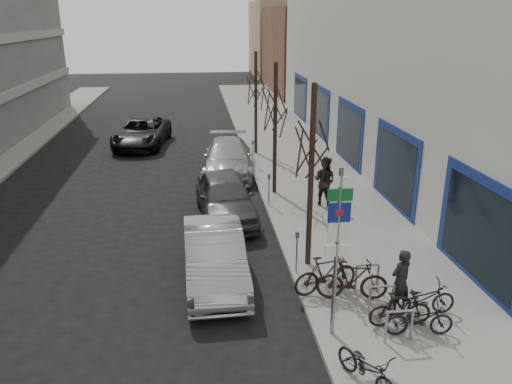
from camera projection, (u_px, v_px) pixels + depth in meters
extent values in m
plane|color=black|center=(230.00, 346.00, 11.46)|extent=(120.00, 120.00, 0.00)
cube|color=slate|center=(318.00, 192.00, 21.31)|extent=(5.00, 70.00, 0.15)
cube|color=brown|center=(332.00, 50.00, 49.06)|extent=(12.00, 14.00, 8.00)
cube|color=#937A5B|center=(305.00, 39.00, 62.99)|extent=(13.00, 12.00, 9.00)
cylinder|color=gray|center=(336.00, 258.00, 11.04)|extent=(0.10, 0.10, 4.20)
cube|color=white|center=(341.00, 181.00, 10.41)|extent=(0.35, 0.03, 0.22)
cube|color=#0C5926|center=(340.00, 195.00, 10.51)|extent=(0.55, 0.03, 0.28)
cube|color=navy|center=(339.00, 213.00, 10.64)|extent=(0.50, 0.03, 0.45)
cube|color=maroon|center=(339.00, 213.00, 10.63)|extent=(0.18, 0.02, 0.14)
cube|color=white|center=(338.00, 232.00, 10.79)|extent=(0.45, 0.03, 0.45)
cube|color=white|center=(337.00, 251.00, 10.94)|extent=(0.55, 0.03, 0.28)
cylinder|color=gray|center=(386.00, 327.00, 11.21)|extent=(0.06, 0.06, 0.80)
cylinder|color=gray|center=(412.00, 326.00, 11.28)|extent=(0.06, 0.06, 0.80)
cylinder|color=gray|center=(401.00, 311.00, 11.11)|extent=(0.60, 0.06, 0.06)
cylinder|color=gray|center=(370.00, 301.00, 12.24)|extent=(0.06, 0.06, 0.80)
cylinder|color=gray|center=(393.00, 300.00, 12.31)|extent=(0.06, 0.06, 0.80)
cylinder|color=gray|center=(383.00, 286.00, 12.14)|extent=(0.60, 0.06, 0.06)
cylinder|color=gray|center=(356.00, 279.00, 13.27)|extent=(0.06, 0.06, 0.80)
cylinder|color=gray|center=(378.00, 278.00, 13.34)|extent=(0.06, 0.06, 0.80)
cylinder|color=gray|center=(368.00, 265.00, 13.17)|extent=(0.60, 0.06, 0.06)
cylinder|color=black|center=(311.00, 181.00, 14.12)|extent=(0.16, 0.16, 5.50)
cylinder|color=black|center=(275.00, 132.00, 20.21)|extent=(0.16, 0.16, 5.50)
cylinder|color=black|center=(256.00, 105.00, 26.29)|extent=(0.16, 0.16, 5.50)
cylinder|color=gray|center=(297.00, 255.00, 14.28)|extent=(0.05, 0.05, 1.10)
cube|color=#3F3F44|center=(297.00, 235.00, 14.07)|extent=(0.10, 0.08, 0.18)
cylinder|color=gray|center=(269.00, 192.00, 19.43)|extent=(0.05, 0.05, 1.10)
cube|color=#3F3F44|center=(269.00, 176.00, 19.22)|extent=(0.10, 0.08, 0.18)
cylinder|color=gray|center=(253.00, 155.00, 24.58)|extent=(0.05, 0.05, 1.10)
cube|color=#3F3F44|center=(253.00, 143.00, 24.37)|extent=(0.10, 0.08, 0.18)
imported|color=black|center=(367.00, 365.00, 9.86)|extent=(1.15, 1.68, 0.99)
imported|color=black|center=(400.00, 309.00, 11.81)|extent=(1.55, 0.49, 0.94)
imported|color=black|center=(422.00, 296.00, 12.26)|extent=(1.69, 0.52, 1.03)
imported|color=black|center=(326.00, 274.00, 13.23)|extent=(1.93, 0.98, 1.12)
imported|color=black|center=(420.00, 316.00, 11.47)|extent=(1.62, 0.62, 0.97)
imported|color=black|center=(352.00, 280.00, 12.91)|extent=(1.94, 0.86, 1.14)
imported|color=#A5A6AB|center=(214.00, 256.00, 14.07)|extent=(1.78, 4.76, 1.55)
imported|color=#49484D|center=(225.00, 197.00, 18.53)|extent=(2.31, 5.03, 1.67)
imported|color=#A1A1A6|center=(228.00, 158.00, 23.71)|extent=(2.66, 5.66, 1.60)
imported|color=black|center=(142.00, 132.00, 28.99)|extent=(3.34, 6.00, 1.59)
imported|color=black|center=(400.00, 281.00, 12.31)|extent=(0.72, 0.62, 1.67)
imported|color=black|center=(325.00, 181.00, 19.35)|extent=(0.87, 0.85, 1.97)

